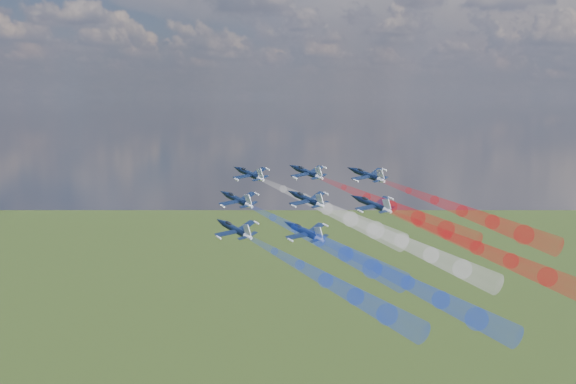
% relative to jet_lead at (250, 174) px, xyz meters
% --- Properties ---
extents(jet_lead, '(15.63, 14.59, 7.51)m').
position_rel_jet_lead_xyz_m(jet_lead, '(0.00, 0.00, 0.00)').
color(jet_lead, black).
extents(trail_lead, '(40.29, 23.03, 13.13)m').
position_rel_jet_lead_xyz_m(trail_lead, '(23.82, -11.51, -5.24)').
color(trail_lead, white).
extents(jet_inner_left, '(15.63, 14.59, 7.51)m').
position_rel_jet_lead_xyz_m(jet_inner_left, '(3.53, -13.56, -4.22)').
color(jet_inner_left, black).
extents(trail_inner_left, '(40.29, 23.03, 13.13)m').
position_rel_jet_lead_xyz_m(trail_inner_left, '(27.35, -25.07, -9.46)').
color(trail_inner_left, blue).
extents(jet_inner_right, '(15.63, 14.59, 7.51)m').
position_rel_jet_lead_xyz_m(jet_inner_right, '(13.35, 3.89, 0.57)').
color(jet_inner_right, black).
extents(trail_inner_right, '(40.29, 23.03, 13.13)m').
position_rel_jet_lead_xyz_m(trail_inner_right, '(37.17, -7.62, -4.66)').
color(trail_inner_right, red).
extents(jet_outer_left, '(15.63, 14.59, 7.51)m').
position_rel_jet_lead_xyz_m(jet_outer_left, '(9.93, -27.18, -8.12)').
color(jet_outer_left, black).
extents(trail_outer_left, '(40.29, 23.03, 13.13)m').
position_rel_jet_lead_xyz_m(trail_outer_left, '(33.75, -38.69, -13.35)').
color(trail_outer_left, blue).
extents(jet_center_third, '(15.63, 14.59, 7.51)m').
position_rel_jet_lead_xyz_m(jet_center_third, '(18.93, -10.33, -3.72)').
color(jet_center_third, black).
extents(trail_center_third, '(40.29, 23.03, 13.13)m').
position_rel_jet_lead_xyz_m(trail_center_third, '(42.76, -21.84, -8.96)').
color(trail_center_third, white).
extents(jet_outer_right, '(15.63, 14.59, 7.51)m').
position_rel_jet_lead_xyz_m(jet_outer_right, '(27.86, 5.24, 0.44)').
color(jet_outer_right, black).
extents(trail_outer_right, '(40.29, 23.03, 13.13)m').
position_rel_jet_lead_xyz_m(trail_outer_right, '(51.68, -6.27, -4.80)').
color(trail_outer_right, red).
extents(jet_rear_left, '(15.63, 14.59, 7.51)m').
position_rel_jet_lead_xyz_m(jet_rear_left, '(23.34, -22.61, -8.44)').
color(jet_rear_left, black).
extents(trail_rear_left, '(40.29, 23.03, 13.13)m').
position_rel_jet_lead_xyz_m(trail_rear_left, '(47.16, -34.12, -13.68)').
color(trail_rear_left, blue).
extents(jet_rear_right, '(15.63, 14.59, 7.51)m').
position_rel_jet_lead_xyz_m(jet_rear_right, '(32.82, -7.29, -4.41)').
color(jet_rear_right, black).
extents(trail_rear_right, '(40.29, 23.03, 13.13)m').
position_rel_jet_lead_xyz_m(trail_rear_right, '(56.64, -18.80, -9.65)').
color(trail_rear_right, red).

